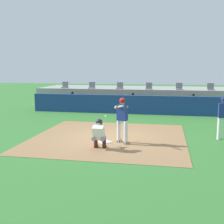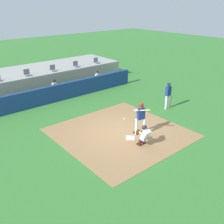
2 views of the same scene
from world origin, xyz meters
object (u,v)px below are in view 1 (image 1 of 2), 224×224
Objects in this scene: dugout_player_0 at (72,101)px; stadium_seat_2 at (120,87)px; batter_at_plate at (122,117)px; on_deck_batter at (223,115)px; dugout_player_1 at (132,102)px; stadium_seat_3 at (149,87)px; stadium_seat_5 at (211,88)px; catcher_crouched at (99,133)px; stadium_seat_1 at (92,87)px; home_plate at (105,142)px; stadium_seat_0 at (65,86)px; dugout_player_2 at (193,103)px; stadium_seat_4 at (179,88)px.

dugout_player_0 is 3.80m from stadium_seat_2.
dugout_player_0 is (-4.86, 8.16, -0.36)m from batter_at_plate.
on_deck_batter is 8.17m from dugout_player_1.
dugout_player_1 is at bearing 0.00° from dugout_player_0.
stadium_seat_2 is 1.00× the size of stadium_seat_3.
on_deck_batter is 3.72× the size of stadium_seat_5.
dugout_player_0 is at bearing 114.61° from catcher_crouched.
stadium_seat_1 is at bearing 65.69° from dugout_player_0.
stadium_seat_3 reaches higher than home_plate.
stadium_seat_2 is at bearing 123.18° from on_deck_batter.
catcher_crouched is 12.40m from stadium_seat_0.
dugout_player_1 is 2.71× the size of stadium_seat_1.
stadium_seat_0 and stadium_seat_3 have the same top height.
dugout_player_2 is at bearing -12.09° from stadium_seat_0.
dugout_player_2 is 3.72m from stadium_seat_3.
stadium_seat_4 is at bearing 75.91° from batter_at_plate.
stadium_seat_1 is (-3.24, 11.12, 0.93)m from catcher_crouched.
stadium_seat_1 is (-3.37, 2.03, 0.86)m from dugout_player_1.
batter_at_plate is at bearing -80.12° from stadium_seat_2.
catcher_crouched is 0.97× the size of on_deck_batter.
stadium_seat_0 is (-5.41, 11.12, 0.93)m from catcher_crouched.
stadium_seat_4 is at bearing 0.00° from stadium_seat_1.
home_plate is 10.79m from stadium_seat_4.
stadium_seat_5 is (2.17, 0.00, 0.00)m from stadium_seat_4.
home_plate is at bearing -163.61° from on_deck_batter.
stadium_seat_1 is (-3.94, 10.19, 0.50)m from batter_at_plate.
stadium_seat_3 is 2.17m from stadium_seat_4.
home_plate is 1.11m from catcher_crouched.
batter_at_plate is at bearing -160.78° from on_deck_batter.
stadium_seat_2 and stadium_seat_3 have the same top height.
stadium_seat_4 reaches higher than home_plate.
stadium_seat_4 is (3.25, 10.18, 1.51)m from home_plate.
dugout_player_0 is 1.00× the size of dugout_player_1.
home_plate is 0.92× the size of stadium_seat_4.
dugout_player_1 is 2.71× the size of stadium_seat_2.
on_deck_batter is 13.40m from stadium_seat_0.
stadium_seat_2 is at bearing 158.49° from dugout_player_2.
home_plate is 4.97m from on_deck_batter.
stadium_seat_3 and stadium_seat_4 have the same top height.
stadium_seat_0 is (-5.54, 2.03, 0.86)m from dugout_player_1.
home_plate is 0.25× the size of catcher_crouched.
stadium_seat_0 is (-9.50, 2.03, 0.86)m from dugout_player_2.
stadium_seat_0 is 4.33m from stadium_seat_2.
batter_at_plate is at bearing -104.09° from stadium_seat_4.
stadium_seat_4 is (-0.83, 2.03, 0.86)m from dugout_player_2.
stadium_seat_0 reaches higher than dugout_player_1.
home_plate is 0.34× the size of dugout_player_2.
stadium_seat_3 is (2.17, 0.00, 0.00)m from stadium_seat_2.
stadium_seat_4 reaches higher than dugout_player_1.
on_deck_batter is 3.72× the size of stadium_seat_2.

